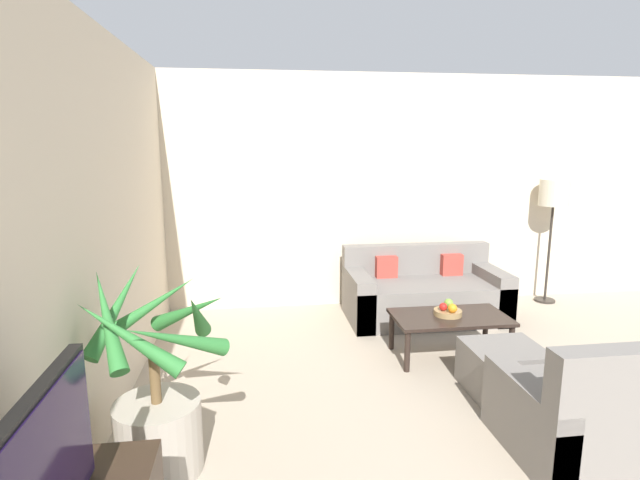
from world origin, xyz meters
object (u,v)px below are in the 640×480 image
object	(u,v)px
fruit_bowl	(448,312)
apple_red	(443,307)
orange_fruit	(453,308)
ottoman	(503,369)
coffee_table	(450,321)
armchair	(582,416)
apple_green	(449,303)
potted_palm	(157,404)
sofa_loveseat	(424,294)
floor_lamp	(554,199)

from	to	relation	value
fruit_bowl	apple_red	size ratio (longest dim) A/B	3.44
orange_fruit	ottoman	xyz separation A→B (m)	(0.18, -0.61, -0.30)
coffee_table	fruit_bowl	world-z (taller)	fruit_bowl
coffee_table	armchair	xyz separation A→B (m)	(0.24, -1.51, -0.08)
fruit_bowl	apple_green	world-z (taller)	apple_green
orange_fruit	coffee_table	bearing A→B (deg)	83.67
armchair	orange_fruit	bearing A→B (deg)	99.66
apple_red	ottoman	size ratio (longest dim) A/B	0.13
potted_palm	apple_red	world-z (taller)	potted_palm
sofa_loveseat	fruit_bowl	distance (m)	1.03
orange_fruit	armchair	bearing A→B (deg)	-80.34
coffee_table	apple_red	bearing A→B (deg)	176.64
coffee_table	floor_lamp	bearing A→B (deg)	37.43
sofa_loveseat	apple_green	bearing A→B (deg)	-96.36
potted_palm	coffee_table	size ratio (longest dim) A/B	1.21
potted_palm	apple_green	xyz separation A→B (m)	(2.34, 1.38, 0.06)
apple_red	armchair	size ratio (longest dim) A/B	0.09
sofa_loveseat	coffee_table	world-z (taller)	sofa_loveseat
floor_lamp	apple_red	xyz separation A→B (m)	(-1.87, -1.37, -0.79)
potted_palm	orange_fruit	distance (m)	2.63
potted_palm	armchair	xyz separation A→B (m)	(2.56, -0.21, -0.16)
sofa_loveseat	armchair	size ratio (longest dim) A/B	2.01
sofa_loveseat	ottoman	world-z (taller)	sofa_loveseat
apple_red	armchair	bearing A→B (deg)	-78.48
sofa_loveseat	coffee_table	xyz separation A→B (m)	(-0.12, -1.03, 0.07)
sofa_loveseat	orange_fruit	xyz separation A→B (m)	(-0.13, -1.09, 0.21)
floor_lamp	coffee_table	bearing A→B (deg)	-142.57
armchair	fruit_bowl	bearing A→B (deg)	99.57
coffee_table	apple_red	size ratio (longest dim) A/B	14.13
floor_lamp	ottoman	world-z (taller)	floor_lamp
potted_palm	floor_lamp	distance (m)	4.99
potted_palm	orange_fruit	xyz separation A→B (m)	(2.32, 1.24, 0.05)
apple_green	ottoman	size ratio (longest dim) A/B	0.14
fruit_bowl	potted_palm	bearing A→B (deg)	-150.24
floor_lamp	coffee_table	size ratio (longest dim) A/B	1.46
potted_palm	fruit_bowl	world-z (taller)	potted_palm
fruit_bowl	orange_fruit	size ratio (longest dim) A/B	3.09
apple_red	armchair	xyz separation A→B (m)	(0.31, -1.51, -0.21)
potted_palm	coffee_table	bearing A→B (deg)	29.24
fruit_bowl	ottoman	xyz separation A→B (m)	(0.19, -0.69, -0.23)
fruit_bowl	armchair	world-z (taller)	armchair
apple_red	apple_green	distance (m)	0.11
armchair	ottoman	world-z (taller)	armchair
floor_lamp	ottoman	xyz separation A→B (m)	(-1.63, -2.05, -1.08)
apple_green	orange_fruit	world-z (taller)	apple_green
orange_fruit	apple_green	bearing A→B (deg)	81.77
coffee_table	fruit_bowl	size ratio (longest dim) A/B	4.11
floor_lamp	sofa_loveseat	bearing A→B (deg)	-168.38
potted_palm	sofa_loveseat	bearing A→B (deg)	43.69
coffee_table	apple_green	size ratio (longest dim) A/B	12.53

